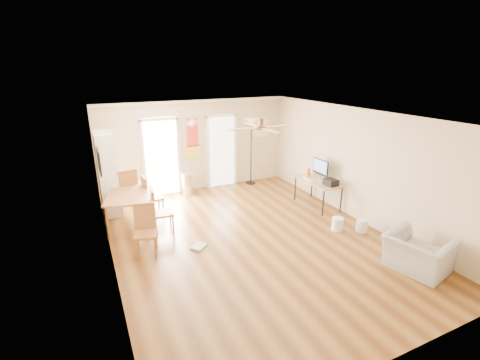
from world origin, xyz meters
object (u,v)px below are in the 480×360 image
dining_chair_right_a (153,196)px  dining_chair_right_b (163,211)px  computer_desk (317,193)px  armchair (418,254)px  torchiere_lamp (251,152)px  dining_chair_far (127,190)px  trash_can (188,184)px  dining_chair_near (145,231)px  printer (331,182)px  dining_table (132,208)px  bookshelf (107,173)px  wastebasket_a (337,224)px  wastebasket_b (362,225)px

dining_chair_right_a → dining_chair_right_b: size_ratio=0.99×
computer_desk → armchair: 3.18m
torchiere_lamp → dining_chair_right_a: bearing=-161.3°
dining_chair_far → trash_can: size_ratio=1.85×
dining_chair_near → printer: size_ratio=3.21×
torchiere_lamp → printer: torchiere_lamp is taller
computer_desk → printer: bearing=-80.4°
dining_table → torchiere_lamp: torchiere_lamp is taller
dining_chair_right_b → armchair: bearing=-127.4°
trash_can → computer_desk: (2.82, -2.23, 0.03)m
dining_chair_far → printer: bearing=148.6°
bookshelf → dining_chair_right_b: size_ratio=1.98×
dining_chair_far → armchair: 6.49m
dining_chair_right_b → wastebasket_a: 3.88m
bookshelf → dining_table: 1.17m
computer_desk → printer: (0.07, -0.40, 0.42)m
dining_chair_near → trash_can: (1.68, 2.80, -0.19)m
printer → trash_can: bearing=135.7°
dining_chair_right_b → dining_chair_far: (-0.54, 1.47, 0.06)m
dining_table → dining_chair_right_a: bearing=25.2°
dining_chair_right_b → torchiere_lamp: torchiere_lamp is taller
dining_chair_right_b → wastebasket_a: (3.53, -1.56, -0.36)m
trash_can → torchiere_lamp: (2.06, 0.09, 0.70)m
dining_chair_near → wastebasket_a: bearing=3.7°
dining_chair_near → wastebasket_b: (4.49, -1.05, -0.36)m
trash_can → wastebasket_b: 4.77m
bookshelf → torchiere_lamp: size_ratio=1.00×
wastebasket_b → wastebasket_a: bearing=146.3°
printer → armchair: 2.82m
dining_chair_far → trash_can: (1.71, 0.54, -0.26)m
wastebasket_a → bookshelf: bearing=144.2°
dining_table → dining_chair_near: dining_chair_near is taller
dining_chair_right_b → torchiere_lamp: 3.87m
dining_chair_right_b → trash_can: dining_chair_right_b is taller
dining_chair_right_b → armchair: dining_chair_right_b is taller
dining_chair_far → armchair: size_ratio=1.13×
torchiere_lamp → wastebasket_b: (0.75, -3.94, -0.86)m
trash_can → printer: printer is taller
torchiere_lamp → wastebasket_a: size_ratio=6.94×
dining_table → dining_chair_right_a: (0.55, 0.26, 0.12)m
dining_chair_right_a → dining_chair_right_b: bearing=175.3°
wastebasket_b → dining_chair_right_a: bearing=144.3°
dining_chair_far → wastebasket_a: 5.10m
computer_desk → wastebasket_b: (-0.01, -1.63, -0.20)m
trash_can → printer: bearing=-42.4°
dining_chair_right_a → bookshelf: bearing=49.9°
printer → wastebasket_a: 1.23m
computer_desk → wastebasket_b: 1.64m
wastebasket_a → wastebasket_b: wastebasket_a is taller
wastebasket_b → torchiere_lamp: bearing=100.7°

